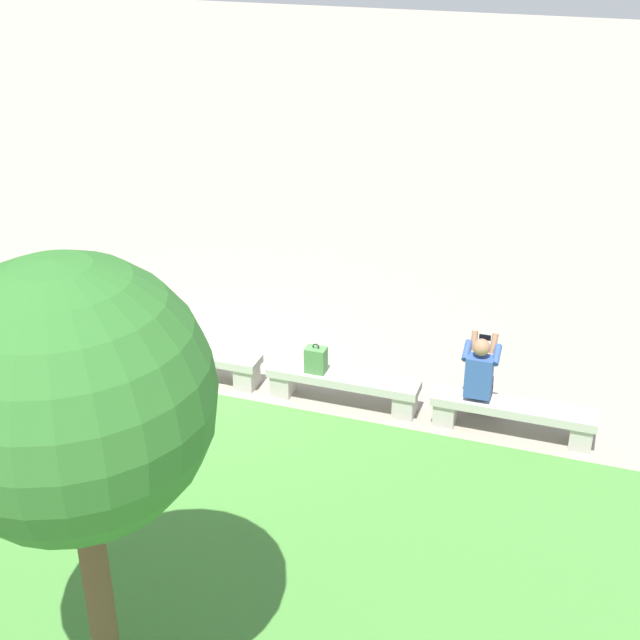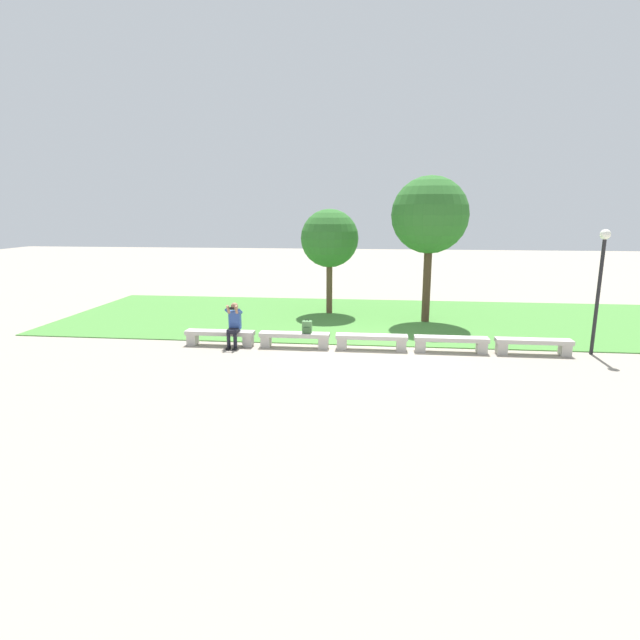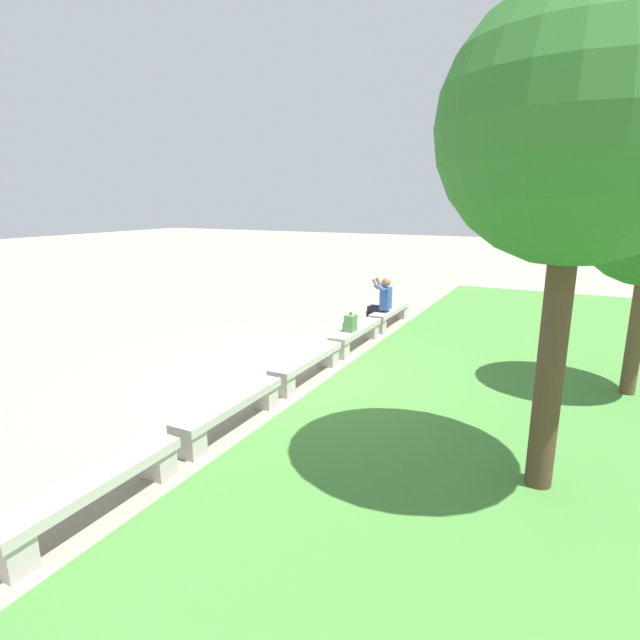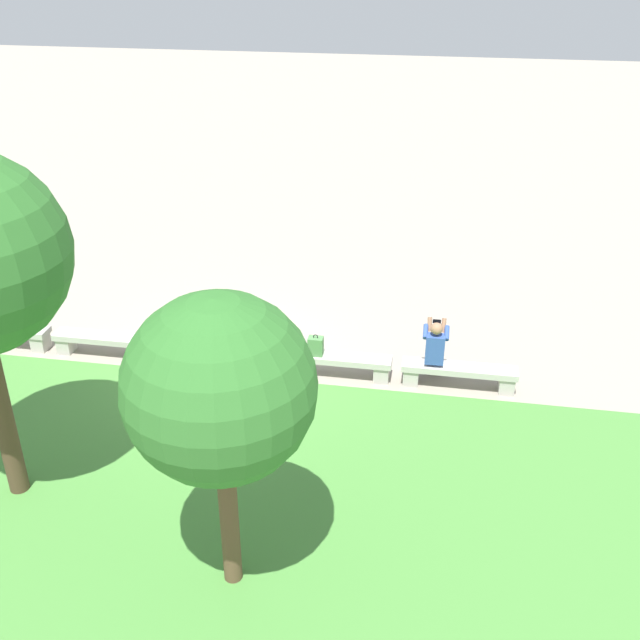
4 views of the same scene
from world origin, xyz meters
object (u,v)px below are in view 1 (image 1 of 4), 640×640
object	(u,v)px
bench_main	(513,413)
backpack	(316,360)
person_photographer	(480,376)
tree_left_background	(70,400)
bench_far	(53,334)
bench_mid	(190,358)
bench_near	(343,384)

from	to	relation	value
bench_main	backpack	distance (m)	2.69
bench_main	person_photographer	xyz separation A→B (m)	(0.47, -0.08, 0.43)
person_photographer	tree_left_background	size ratio (longest dim) A/B	0.32
bench_main	bench_far	xyz separation A→B (m)	(6.89, 0.00, 0.00)
person_photographer	backpack	xyz separation A→B (m)	(2.20, 0.10, -0.11)
bench_mid	backpack	xyz separation A→B (m)	(-1.92, 0.02, 0.32)
bench_mid	tree_left_background	size ratio (longest dim) A/B	0.51
bench_mid	bench_far	bearing A→B (deg)	0.00
tree_left_background	backpack	bearing A→B (deg)	-92.10
bench_near	bench_far	xyz separation A→B (m)	(4.59, 0.00, 0.00)
backpack	tree_left_background	distance (m)	5.65
bench_main	tree_left_background	distance (m)	6.47
bench_mid	bench_main	bearing A→B (deg)	180.00
bench_mid	backpack	bearing A→B (deg)	179.42
bench_mid	bench_far	distance (m)	2.30
bench_mid	person_photographer	bearing A→B (deg)	-178.92
bench_near	backpack	xyz separation A→B (m)	(0.38, 0.02, 0.32)
bench_far	person_photographer	bearing A→B (deg)	-179.31
bench_main	bench_far	size ratio (longest dim) A/B	1.00
backpack	tree_left_background	world-z (taller)	tree_left_background
bench_far	backpack	size ratio (longest dim) A/B	4.92
bench_main	person_photographer	distance (m)	0.65
bench_near	bench_far	world-z (taller)	same
bench_mid	bench_far	xyz separation A→B (m)	(2.30, 0.00, 0.00)
bench_near	bench_mid	world-z (taller)	same
backpack	tree_left_background	size ratio (longest dim) A/B	0.10
bench_mid	person_photographer	world-z (taller)	person_photographer
bench_main	tree_left_background	world-z (taller)	tree_left_background
bench_far	backpack	xyz separation A→B (m)	(-4.21, 0.02, 0.32)
bench_far	person_photographer	world-z (taller)	person_photographer
bench_main	bench_near	xyz separation A→B (m)	(2.30, 0.00, 0.00)
bench_near	bench_far	bearing A→B (deg)	0.00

